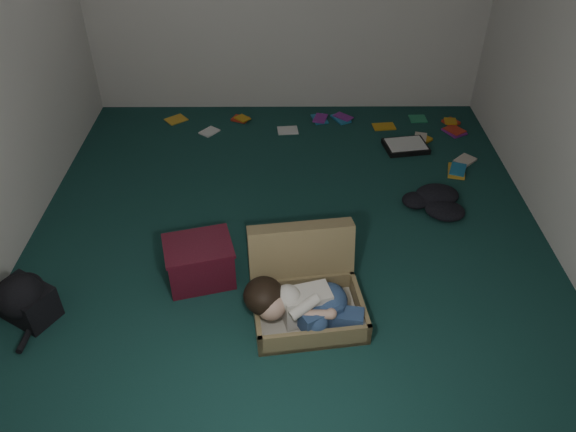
{
  "coord_description": "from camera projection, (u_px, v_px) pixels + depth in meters",
  "views": [
    {
      "loc": [
        -0.02,
        -3.31,
        2.79
      ],
      "look_at": [
        0.0,
        -0.15,
        0.35
      ],
      "focal_mm": 35.0,
      "sensor_mm": 36.0,
      "label": 1
    }
  ],
  "objects": [
    {
      "name": "floor",
      "position": [
        288.0,
        240.0,
        4.33
      ],
      "size": [
        4.5,
        4.5,
        0.0
      ],
      "primitive_type": "plane",
      "color": "#133833",
      "rests_on": "ground"
    },
    {
      "name": "wall_front",
      "position": [
        292.0,
        387.0,
        1.75
      ],
      "size": [
        4.5,
        0.0,
        4.5
      ],
      "primitive_type": "plane",
      "rotation": [
        -1.57,
        0.0,
        0.0
      ],
      "color": "silver",
      "rests_on": "ground"
    },
    {
      "name": "suitcase",
      "position": [
        305.0,
        288.0,
        3.7
      ],
      "size": [
        0.79,
        0.78,
        0.52
      ],
      "rotation": [
        0.0,
        0.0,
        0.13
      ],
      "color": "olive",
      "rests_on": "floor"
    },
    {
      "name": "person",
      "position": [
        302.0,
        304.0,
        3.53
      ],
      "size": [
        0.78,
        0.38,
        0.32
      ],
      "rotation": [
        0.0,
        0.0,
        0.13
      ],
      "color": "silver",
      "rests_on": "suitcase"
    },
    {
      "name": "maroon_bin",
      "position": [
        200.0,
        262.0,
        3.89
      ],
      "size": [
        0.54,
        0.47,
        0.32
      ],
      "rotation": [
        0.0,
        0.0,
        0.26
      ],
      "color": "#490E1B",
      "rests_on": "floor"
    },
    {
      "name": "backpack",
      "position": [
        27.0,
        301.0,
        3.64
      ],
      "size": [
        0.56,
        0.53,
        0.26
      ],
      "primitive_type": null,
      "rotation": [
        0.0,
        0.0,
        -0.53
      ],
      "color": "black",
      "rests_on": "floor"
    },
    {
      "name": "clothing_pile",
      "position": [
        433.0,
        202.0,
        4.6
      ],
      "size": [
        0.51,
        0.46,
        0.13
      ],
      "primitive_type": null,
      "rotation": [
        0.0,
        0.0,
        -0.32
      ],
      "color": "black",
      "rests_on": "floor"
    },
    {
      "name": "paper_tray",
      "position": [
        406.0,
        146.0,
        5.39
      ],
      "size": [
        0.44,
        0.36,
        0.06
      ],
      "rotation": [
        0.0,
        0.0,
        0.16
      ],
      "color": "black",
      "rests_on": "floor"
    },
    {
      "name": "book_scatter",
      "position": [
        354.0,
        131.0,
        5.66
      ],
      "size": [
        3.06,
        1.23,
        0.02
      ],
      "color": "gold",
      "rests_on": "floor"
    }
  ]
}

